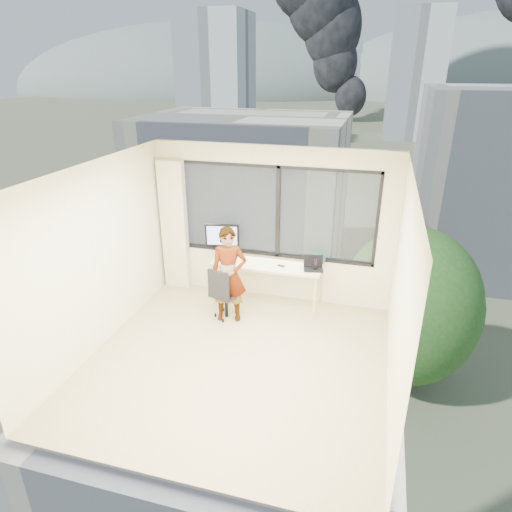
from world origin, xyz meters
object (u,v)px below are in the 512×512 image
(monitor, at_px, (222,240))
(laptop, at_px, (314,264))
(game_console, at_px, (227,251))
(handbag, at_px, (317,258))
(person, at_px, (229,275))
(desk, at_px, (267,283))
(chair, at_px, (226,292))

(monitor, bearing_deg, laptop, -16.41)
(game_console, xyz_separation_m, handbag, (1.57, -0.03, 0.07))
(game_console, relative_size, handbag, 1.10)
(laptop, height_order, handbag, handbag)
(person, bearing_deg, handbag, 19.27)
(desk, relative_size, person, 1.18)
(laptop, bearing_deg, chair, -169.04)
(monitor, distance_m, handbag, 1.61)
(person, distance_m, game_console, 0.91)
(handbag, bearing_deg, chair, -169.62)
(desk, distance_m, laptop, 0.91)
(monitor, height_order, laptop, monitor)
(game_console, xyz_separation_m, laptop, (1.54, -0.28, 0.06))
(handbag, bearing_deg, monitor, 162.39)
(person, xyz_separation_m, laptop, (1.22, 0.57, 0.08))
(person, relative_size, handbag, 5.80)
(desk, relative_size, chair, 2.02)
(chair, xyz_separation_m, handbag, (1.31, 0.79, 0.41))
(game_console, relative_size, laptop, 0.90)
(monitor, bearing_deg, person, -74.65)
(person, xyz_separation_m, game_console, (-0.32, 0.85, 0.02))
(desk, distance_m, handbag, 0.95)
(desk, height_order, handbag, handbag)
(monitor, relative_size, game_console, 1.96)
(game_console, bearing_deg, chair, -83.61)
(monitor, xyz_separation_m, laptop, (1.58, -0.16, -0.19))
(person, distance_m, handbag, 1.49)
(desk, height_order, game_console, game_console)
(person, xyz_separation_m, handbag, (1.24, 0.82, 0.09))
(person, bearing_deg, game_console, 96.64)
(person, height_order, laptop, person)
(chair, relative_size, person, 0.58)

